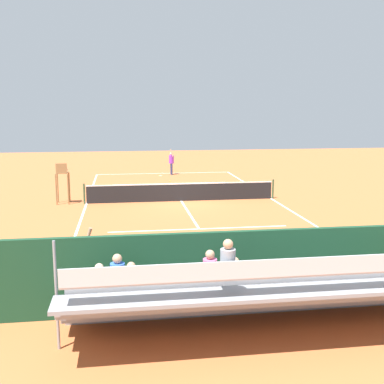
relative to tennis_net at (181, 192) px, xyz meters
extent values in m
plane|color=#BC6033|center=(0.00, 0.00, -0.50)|extent=(60.00, 60.00, 0.00)
cube|color=white|center=(0.00, -11.00, -0.50)|extent=(10.00, 0.10, 0.01)
cube|color=white|center=(0.00, 11.00, -0.50)|extent=(10.00, 0.10, 0.01)
cube|color=white|center=(-5.00, 0.00, -0.50)|extent=(0.10, 22.00, 0.01)
cube|color=white|center=(5.00, 0.00, -0.50)|extent=(0.10, 22.00, 0.01)
cube|color=white|center=(0.00, -6.05, -0.50)|extent=(7.50, 0.10, 0.01)
cube|color=white|center=(0.00, 6.05, -0.50)|extent=(7.50, 0.10, 0.01)
cube|color=white|center=(0.00, 0.00, -0.50)|extent=(0.10, 12.10, 0.01)
cube|color=white|center=(0.00, -11.00, -0.50)|extent=(0.10, 0.30, 0.01)
cube|color=black|center=(0.00, 0.00, -0.05)|extent=(10.00, 0.02, 0.91)
cube|color=white|center=(0.00, 0.00, 0.44)|extent=(10.00, 0.04, 0.06)
cylinder|color=#2D5133|center=(-5.10, 0.00, 0.03)|extent=(0.10, 0.10, 1.07)
cylinder|color=#2D5133|center=(5.10, 0.00, 0.03)|extent=(0.10, 0.10, 1.07)
cube|color=#194228|center=(0.00, 14.00, 0.50)|extent=(18.00, 0.16, 2.00)
cube|color=gray|center=(0.00, 14.35, -0.28)|extent=(9.00, 0.10, 0.45)
cube|color=gray|center=(0.00, 14.70, -0.09)|extent=(9.00, 0.80, 0.08)
cube|color=gray|center=(0.00, 14.32, -0.28)|extent=(9.00, 0.04, 0.45)
cube|color=silver|center=(0.00, 14.80, 0.33)|extent=(8.60, 0.36, 0.04)
cube|color=silver|center=(0.00, 14.98, 0.53)|extent=(8.60, 0.03, 0.36)
cube|color=gray|center=(0.00, 15.50, 0.36)|extent=(9.00, 0.80, 0.08)
cube|color=gray|center=(0.00, 15.12, 0.17)|extent=(9.00, 0.04, 0.45)
cube|color=silver|center=(0.00, 15.60, 0.78)|extent=(8.60, 0.36, 0.04)
cube|color=silver|center=(0.00, 15.78, 0.98)|extent=(8.60, 0.03, 0.36)
cube|color=gray|center=(0.00, 16.30, 0.81)|extent=(9.00, 0.80, 0.08)
cube|color=gray|center=(0.00, 15.92, 0.62)|extent=(9.00, 0.04, 0.45)
cube|color=silver|center=(0.00, 16.40, 1.23)|extent=(8.60, 0.36, 0.04)
cube|color=silver|center=(0.00, 16.58, 1.43)|extent=(8.60, 0.03, 0.36)
cylinder|color=gray|center=(4.50, 15.50, 0.67)|extent=(0.06, 0.06, 2.35)
cube|color=#2D2D33|center=(1.10, 16.23, 1.27)|extent=(0.32, 0.40, 0.12)
cylinder|color=#9399A3|center=(1.10, 16.35, 1.55)|extent=(0.30, 0.30, 0.45)
sphere|color=tan|center=(1.10, 16.35, 1.88)|extent=(0.20, 0.20, 0.20)
cube|color=#2D2D33|center=(3.24, 15.43, 0.82)|extent=(0.32, 0.40, 0.12)
cylinder|color=blue|center=(3.24, 15.55, 1.10)|extent=(0.30, 0.30, 0.45)
sphere|color=tan|center=(3.24, 15.55, 1.43)|extent=(0.20, 0.20, 0.20)
cube|color=#2D2D33|center=(2.95, 14.63, 0.37)|extent=(0.32, 0.40, 0.12)
cylinder|color=green|center=(2.95, 14.75, 0.65)|extent=(0.30, 0.30, 0.45)
sphere|color=tan|center=(2.95, 14.75, 0.98)|extent=(0.20, 0.20, 0.20)
cube|color=#2D2D33|center=(0.57, 14.63, 0.37)|extent=(0.32, 0.40, 0.12)
cylinder|color=pink|center=(0.57, 14.75, 0.65)|extent=(0.30, 0.30, 0.45)
sphere|color=tan|center=(0.57, 14.75, 0.98)|extent=(0.20, 0.20, 0.20)
cube|color=#2D2D33|center=(1.30, 15.43, 0.82)|extent=(0.32, 0.40, 0.12)
cylinder|color=pink|center=(1.30, 15.55, 1.10)|extent=(0.30, 0.30, 0.45)
sphere|color=tan|center=(1.30, 15.55, 1.43)|extent=(0.20, 0.20, 0.20)
cube|color=#2D2D33|center=(3.66, 14.63, 0.37)|extent=(0.32, 0.40, 0.12)
cylinder|color=white|center=(3.66, 14.75, 0.65)|extent=(0.30, 0.30, 0.45)
sphere|color=beige|center=(3.66, 14.75, 0.98)|extent=(0.20, 0.20, 0.20)
cylinder|color=olive|center=(5.90, -0.57, 0.30)|extent=(0.07, 0.07, 1.60)
cylinder|color=olive|center=(6.50, -0.57, 0.30)|extent=(0.07, 0.07, 1.60)
cylinder|color=olive|center=(5.90, 0.03, 0.30)|extent=(0.07, 0.07, 1.60)
cylinder|color=olive|center=(6.50, 0.03, 0.30)|extent=(0.07, 0.07, 1.60)
cube|color=olive|center=(6.20, -0.27, 1.13)|extent=(0.56, 0.56, 0.06)
cube|color=olive|center=(6.20, -0.03, 1.40)|extent=(0.56, 0.06, 0.48)
cube|color=olive|center=(5.94, -0.27, 1.28)|extent=(0.04, 0.48, 0.04)
cube|color=olive|center=(6.46, -0.27, 1.28)|extent=(0.04, 0.48, 0.04)
cube|color=#33383D|center=(-1.88, 13.20, -0.05)|extent=(1.80, 0.40, 0.05)
cylinder|color=#33383D|center=(-2.63, 13.20, -0.28)|extent=(0.06, 0.06, 0.45)
cylinder|color=#33383D|center=(-1.13, 13.20, -0.28)|extent=(0.06, 0.06, 0.45)
cube|color=#33383D|center=(-1.88, 13.38, 0.25)|extent=(1.80, 0.04, 0.36)
cube|color=#334C8C|center=(0.23, 13.40, -0.32)|extent=(0.90, 0.36, 0.36)
cylinder|color=navy|center=(-0.53, -10.35, -0.08)|extent=(0.14, 0.14, 0.85)
cylinder|color=navy|center=(-0.53, -10.13, -0.08)|extent=(0.14, 0.14, 0.85)
cylinder|color=purple|center=(-0.53, -10.24, 0.65)|extent=(0.37, 0.37, 0.60)
sphere|color=beige|center=(-0.53, -10.24, 1.06)|extent=(0.22, 0.22, 0.22)
cylinder|color=beige|center=(-0.54, -10.02, 1.15)|extent=(0.25, 0.10, 0.55)
cylinder|color=beige|center=(-0.52, -10.46, 0.68)|extent=(0.09, 0.09, 0.50)
cylinder|color=black|center=(0.30, -9.92, -0.49)|extent=(0.07, 0.28, 0.03)
torus|color=#D8CC4C|center=(0.34, -9.65, -0.49)|extent=(0.35, 0.35, 0.02)
cylinder|color=white|center=(0.34, -9.65, -0.49)|extent=(0.25, 0.25, 0.00)
sphere|color=#CCDB33|center=(-0.08, -6.82, -0.47)|extent=(0.07, 0.07, 0.07)
cylinder|color=#232328|center=(4.07, 13.15, -0.08)|extent=(0.14, 0.14, 0.85)
cylinder|color=#232328|center=(4.04, 12.93, -0.08)|extent=(0.14, 0.14, 0.85)
cylinder|color=pink|center=(4.06, 13.04, 0.65)|extent=(0.41, 0.41, 0.60)
sphere|color=tan|center=(4.06, 13.04, 1.06)|extent=(0.22, 0.22, 0.22)
cylinder|color=tan|center=(4.03, 12.82, 1.15)|extent=(0.26, 0.12, 0.55)
cylinder|color=tan|center=(4.09, 13.26, 0.68)|extent=(0.10, 0.10, 0.50)
camera|label=1|loc=(3.09, 25.13, 4.51)|focal=44.87mm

